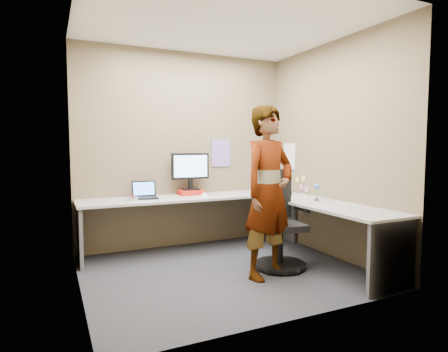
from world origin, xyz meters
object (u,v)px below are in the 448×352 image
monitor (190,168)px  person (269,192)px  desk (243,211)px  office_chair (278,228)px

monitor → person: bearing=-76.5°
desk → person: person is taller
monitor → person: size_ratio=0.29×
monitor → office_chair: (0.62, -1.26, -0.64)m
desk → office_chair: 0.55m
desk → office_chair: bearing=-67.6°
office_chair → desk: bearing=121.2°
monitor → office_chair: bearing=-63.2°
office_chair → person: 0.59m
office_chair → monitor: bearing=125.0°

